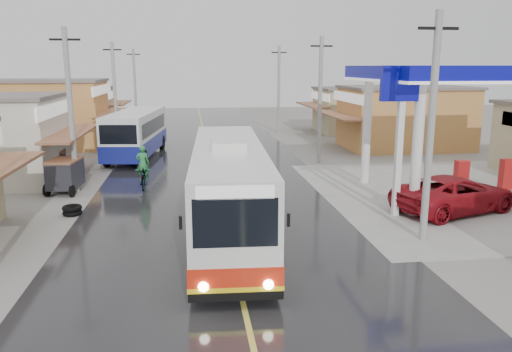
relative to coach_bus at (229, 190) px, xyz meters
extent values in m
plane|color=slate|center=(-0.07, -1.32, -1.78)|extent=(120.00, 120.00, 0.00)
cube|color=black|center=(-0.07, 13.68, -1.77)|extent=(12.00, 90.00, 0.02)
cube|color=#D8CC4C|center=(-0.07, 13.68, -1.75)|extent=(0.15, 90.00, 0.01)
cube|color=gray|center=(12.93, 4.68, -1.76)|extent=(16.00, 16.00, 0.03)
cube|color=#0B0D9B|center=(12.93, 4.68, 4.07)|extent=(12.00, 8.00, 0.70)
cube|color=white|center=(12.93, 4.68, 3.77)|extent=(12.10, 8.10, 0.12)
cylinder|color=white|center=(7.93, 7.68, 0.97)|extent=(0.44, 0.44, 5.50)
cylinder|color=white|center=(7.93, 1.68, 0.97)|extent=(0.44, 0.44, 5.50)
cube|color=gray|center=(12.93, 4.68, -1.68)|extent=(4.00, 1.20, 0.20)
cube|color=#B21919|center=(11.73, 4.68, -0.83)|extent=(0.60, 0.45, 1.50)
cube|color=#B21919|center=(14.13, 4.68, -0.83)|extent=(0.60, 0.45, 1.50)
cube|color=white|center=(7.13, 1.68, 1.22)|extent=(0.25, 0.25, 6.00)
cube|color=#0B0D9B|center=(7.13, 1.68, 3.72)|extent=(1.80, 0.30, 1.40)
cube|color=silver|center=(0.00, -0.07, 0.21)|extent=(2.99, 11.74, 2.86)
cube|color=black|center=(0.00, -0.07, -1.32)|extent=(3.01, 11.76, 0.29)
cube|color=red|center=(0.00, -0.07, -0.84)|extent=(3.03, 11.78, 0.53)
cube|color=yellow|center=(0.00, -0.07, -1.16)|extent=(3.04, 11.79, 0.14)
cube|color=black|center=(0.02, 0.41, 0.52)|extent=(2.91, 9.32, 0.97)
cube|color=black|center=(-0.29, -5.83, 0.62)|extent=(2.13, 0.22, 1.26)
cube|color=black|center=(0.28, 5.69, 0.62)|extent=(2.13, 0.22, 1.07)
cube|color=white|center=(-0.29, -5.83, 1.39)|extent=(1.93, 0.21, 0.34)
cube|color=silver|center=(0.00, -0.07, 1.78)|extent=(1.30, 2.96, 0.29)
cylinder|color=black|center=(-1.26, -4.08, -1.22)|extent=(0.39, 1.08, 1.07)
cylinder|color=black|center=(0.86, -4.19, -1.22)|extent=(0.39, 1.08, 1.07)
cylinder|color=black|center=(-0.88, 3.66, -1.22)|extent=(0.39, 1.08, 1.07)
cylinder|color=black|center=(1.24, 3.56, -1.22)|extent=(0.39, 1.08, 1.07)
sphere|color=#FFF2CC|center=(-1.11, -5.86, -1.03)|extent=(0.28, 0.28, 0.27)
sphere|color=#FFF2CC|center=(0.53, -5.94, -1.03)|extent=(0.28, 0.28, 0.27)
cube|color=black|center=(-1.63, -5.51, 0.57)|extent=(0.08, 0.08, 0.34)
cube|color=black|center=(1.09, -5.65, 0.57)|extent=(0.08, 0.08, 0.34)
cube|color=silver|center=(-5.02, 17.19, 0.08)|extent=(3.61, 9.66, 2.62)
cube|color=navy|center=(-5.02, 17.19, -0.81)|extent=(3.65, 9.70, 1.05)
cube|color=black|center=(-5.02, 17.19, 0.44)|extent=(3.46, 8.10, 0.94)
cube|color=black|center=(-5.57, 12.55, 0.44)|extent=(2.21, 0.38, 1.15)
cylinder|color=black|center=(-6.54, 13.99, -1.23)|extent=(0.44, 1.08, 1.05)
cylinder|color=black|center=(-4.28, 13.72, -1.23)|extent=(0.44, 1.08, 1.05)
cylinder|color=black|center=(-5.75, 20.65, -1.23)|extent=(0.44, 1.08, 1.05)
cylinder|color=black|center=(-3.49, 20.38, -1.23)|extent=(0.44, 1.08, 1.05)
imported|color=maroon|center=(9.92, 1.94, -0.99)|extent=(6.22, 4.31, 1.58)
imported|color=black|center=(-3.78, 8.08, -1.23)|extent=(0.83, 2.13, 1.10)
imported|color=#297D3F|center=(-3.78, 7.84, -0.43)|extent=(0.69, 0.47, 1.83)
cube|color=#26262D|center=(-7.54, 7.60, -0.83)|extent=(1.52, 2.13, 1.29)
cube|color=brown|center=(-7.54, 7.60, -0.14)|extent=(1.58, 2.19, 0.10)
cylinder|color=black|center=(-8.32, 6.99, -1.48)|extent=(0.25, 0.61, 0.60)
cylinder|color=black|center=(-8.15, 8.37, -1.48)|extent=(0.25, 0.61, 0.60)
cylinder|color=black|center=(-7.06, 6.63, -1.48)|extent=(0.19, 0.61, 0.60)
cube|color=#26262D|center=(-9.02, 11.61, -0.93)|extent=(1.57, 2.02, 1.16)
cube|color=brown|center=(-9.02, 11.61, -0.31)|extent=(1.62, 2.07, 0.09)
cylinder|color=black|center=(-9.47, 10.85, -1.51)|extent=(0.29, 0.56, 0.53)
cylinder|color=black|center=(-9.78, 12.06, -1.51)|extent=(0.29, 0.56, 0.53)
cylinder|color=black|center=(-8.30, 10.97, -1.51)|extent=(0.24, 0.54, 0.53)
torus|color=black|center=(-6.39, 3.57, -1.67)|extent=(0.82, 0.82, 0.21)
torus|color=black|center=(-6.39, 3.57, -1.46)|extent=(0.82, 0.82, 0.21)
camera|label=1|loc=(-1.33, -17.57, 4.39)|focal=35.00mm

